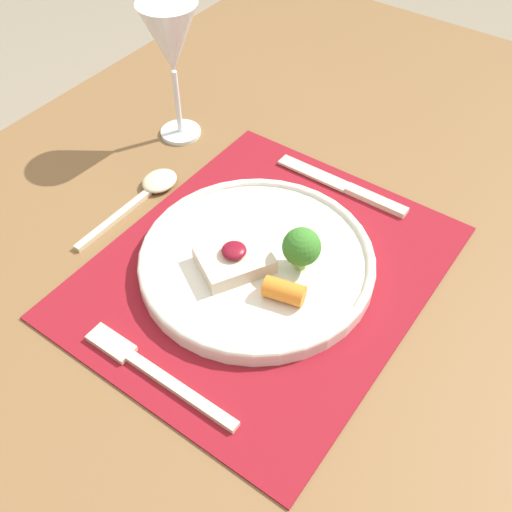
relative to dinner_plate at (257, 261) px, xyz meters
name	(u,v)px	position (x,y,z in m)	size (l,w,h in m)	color
ground_plane	(260,504)	(0.00, -0.01, -0.78)	(8.00, 8.00, 0.00)	gray
dining_table	(262,316)	(0.00, -0.01, -0.11)	(1.46, 0.98, 0.76)	brown
placemat	(263,270)	(0.00, -0.01, -0.02)	(0.44, 0.36, 0.00)	maroon
dinner_plate	(257,261)	(0.00, 0.00, 0.00)	(0.28, 0.28, 0.07)	silver
fork	(149,369)	(-0.18, 0.01, -0.01)	(0.02, 0.20, 0.01)	beige
knife	(350,189)	(0.19, -0.02, -0.01)	(0.02, 0.20, 0.01)	beige
spoon	(151,188)	(0.03, 0.20, -0.01)	(0.18, 0.04, 0.02)	beige
wine_glass_near	(171,43)	(0.16, 0.25, 0.13)	(0.08, 0.08, 0.20)	white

